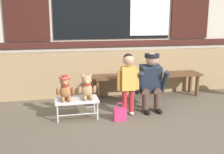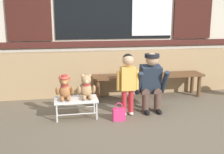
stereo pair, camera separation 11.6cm
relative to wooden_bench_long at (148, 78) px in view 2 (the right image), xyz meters
name	(u,v)px [view 2 (the right image)]	position (x,y,z in m)	size (l,w,h in m)	color
ground_plane	(139,119)	(-0.48, -1.06, -0.37)	(60.00, 60.00, 0.00)	brown
brick_low_wall	(119,72)	(-0.48, 0.37, 0.05)	(7.11, 0.25, 0.85)	tan
shop_facade	(114,4)	(-0.47, 0.88, 1.37)	(7.25, 0.26, 3.47)	beige
wooden_bench_long	(148,78)	(0.00, 0.00, 0.00)	(2.10, 0.40, 0.44)	brown
small_display_bench	(76,101)	(-1.39, -0.83, -0.11)	(0.64, 0.36, 0.30)	silver
teddy_bear_with_hat	(65,88)	(-1.55, -0.82, 0.10)	(0.28, 0.27, 0.36)	#A86B3D
teddy_bear_plain	(86,87)	(-1.23, -0.82, 0.09)	(0.28, 0.26, 0.36)	tan
child_standing	(128,78)	(-0.60, -0.85, 0.22)	(0.35, 0.18, 0.96)	#B7282D
adult_crouching	(151,82)	(-0.19, -0.72, 0.11)	(0.50, 0.49, 0.95)	brown
handbag_on_ground	(119,114)	(-0.78, -1.06, -0.28)	(0.18, 0.11, 0.27)	#E53370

